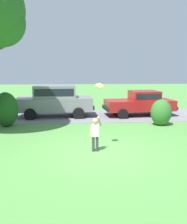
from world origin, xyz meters
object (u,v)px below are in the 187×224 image
(child_thrower, at_px, (95,132))
(parked_suv, at_px, (55,99))
(frisbee, at_px, (99,86))
(parked_sedan, at_px, (141,102))

(child_thrower, bearing_deg, parked_suv, 105.78)
(frisbee, bearing_deg, child_thrower, -115.26)
(parked_suv, xyz_separation_m, frisbee, (2.15, -6.59, 1.26))
(parked_suv, relative_size, frisbee, 15.87)
(parked_sedan, xyz_separation_m, frisbee, (-3.19, -6.63, 1.49))
(child_thrower, bearing_deg, parked_sedan, 64.32)
(child_thrower, height_order, frisbee, frisbee)
(parked_suv, distance_m, child_thrower, 7.25)
(parked_sedan, distance_m, parked_suv, 5.34)
(parked_suv, xyz_separation_m, child_thrower, (1.97, -6.97, -0.36))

